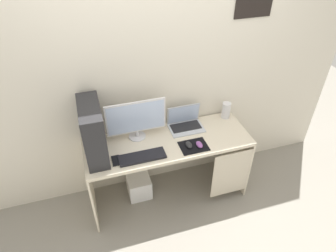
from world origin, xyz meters
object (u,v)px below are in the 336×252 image
(monitor, at_px, (136,119))
(mouse_left, at_px, (189,145))
(mouse_right, at_px, (199,145))
(subwoofer, at_px, (139,186))
(laptop, at_px, (185,123))
(cell_phone, at_px, (116,161))
(keyboard, at_px, (142,157))
(speaker, at_px, (226,110))
(pc_tower, at_px, (93,131))

(monitor, height_order, mouse_left, monitor)
(mouse_right, relative_size, subwoofer, 0.40)
(mouse_right, bearing_deg, laptop, 94.00)
(cell_phone, bearing_deg, mouse_right, -2.45)
(keyboard, relative_size, mouse_left, 4.38)
(speaker, bearing_deg, keyboard, -160.23)
(cell_phone, relative_size, subwoofer, 0.55)
(cell_phone, bearing_deg, mouse_left, -0.69)
(pc_tower, relative_size, keyboard, 1.22)
(cell_phone, height_order, subwoofer, cell_phone)
(laptop, bearing_deg, mouse_right, -86.00)
(speaker, bearing_deg, subwoofer, -173.17)
(mouse_right, xyz_separation_m, subwoofer, (-0.56, 0.24, -0.65))
(subwoofer, bearing_deg, laptop, 9.11)
(pc_tower, relative_size, speaker, 2.98)
(pc_tower, xyz_separation_m, mouse_right, (0.92, -0.18, -0.24))
(mouse_left, bearing_deg, speaker, 31.98)
(laptop, relative_size, keyboard, 0.81)
(pc_tower, xyz_separation_m, keyboard, (0.38, -0.18, -0.25))
(mouse_left, bearing_deg, cell_phone, 179.31)
(laptop, bearing_deg, mouse_left, -103.52)
(mouse_left, bearing_deg, mouse_right, -14.74)
(keyboard, distance_m, cell_phone, 0.23)
(cell_phone, bearing_deg, laptop, 21.20)
(mouse_left, height_order, mouse_right, same)
(laptop, xyz_separation_m, mouse_left, (-0.07, -0.30, -0.02))
(speaker, relative_size, subwoofer, 0.72)
(monitor, relative_size, mouse_left, 5.88)
(monitor, distance_m, cell_phone, 0.43)
(laptop, relative_size, mouse_right, 3.54)
(laptop, bearing_deg, pc_tower, -170.83)
(monitor, bearing_deg, speaker, 3.44)
(monitor, relative_size, laptop, 1.66)
(pc_tower, height_order, speaker, pc_tower)
(monitor, distance_m, keyboard, 0.36)
(pc_tower, distance_m, subwoofer, 0.96)
(laptop, xyz_separation_m, mouse_right, (0.02, -0.33, -0.02))
(mouse_left, relative_size, cell_phone, 0.74)
(pc_tower, height_order, mouse_left, pc_tower)
(keyboard, relative_size, subwoofer, 1.77)
(speaker, relative_size, mouse_right, 1.80)
(speaker, bearing_deg, pc_tower, -172.52)
(keyboard, bearing_deg, laptop, 31.52)
(mouse_right, distance_m, subwoofer, 0.89)
(cell_phone, bearing_deg, speaker, 15.00)
(monitor, xyz_separation_m, mouse_left, (0.43, -0.28, -0.19))
(mouse_left, distance_m, mouse_right, 0.10)
(pc_tower, xyz_separation_m, laptop, (0.90, 0.15, -0.21))
(pc_tower, height_order, laptop, pc_tower)
(monitor, height_order, cell_phone, monitor)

